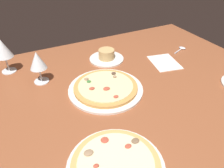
{
  "coord_description": "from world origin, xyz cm",
  "views": [
    {
      "loc": [
        -37.67,
        -68.14,
        60.76
      ],
      "look_at": [
        -2.59,
        0.96,
        7.0
      ],
      "focal_mm": 35.26,
      "sensor_mm": 36.0,
      "label": 1
    }
  ],
  "objects": [
    {
      "name": "dining_table",
      "position": [
        0.0,
        0.0,
        2.0
      ],
      "size": [
        150.0,
        110.0,
        4.0
      ],
      "primitive_type": "cube",
      "color": "brown",
      "rests_on": "ground"
    },
    {
      "name": "spoon",
      "position": [
        51.68,
        18.26,
        4.46
      ],
      "size": [
        10.72,
        6.13,
        1.0
      ],
      "color": "silver",
      "rests_on": "dining_table"
    },
    {
      "name": "wine_glass_far",
      "position": [
        -40.88,
        37.65,
        15.87
      ],
      "size": [
        8.07,
        8.07,
        16.91
      ],
      "color": "silver",
      "rests_on": "dining_table"
    },
    {
      "name": "wine_glass_near",
      "position": [
        -28.56,
        21.26,
        14.46
      ],
      "size": [
        7.43,
        7.43,
        15.01
      ],
      "color": "silver",
      "rests_on": "dining_table"
    },
    {
      "name": "pizza_side",
      "position": [
        -19.16,
        -34.01,
        5.21
      ],
      "size": [
        28.85,
        28.85,
        3.33
      ],
      "color": "silver",
      "rests_on": "dining_table"
    },
    {
      "name": "paper_menu",
      "position": [
        32.98,
        9.94,
        4.15
      ],
      "size": [
        16.32,
        19.44,
        0.3
      ],
      "primitive_type": "cube",
      "rotation": [
        0.0,
        0.0,
        -0.21
      ],
      "color": "white",
      "rests_on": "dining_table"
    },
    {
      "name": "pizza_main",
      "position": [
        -5.19,
        1.93,
        5.17
      ],
      "size": [
        32.32,
        32.32,
        3.27
      ],
      "color": "silver",
      "rests_on": "dining_table"
    },
    {
      "name": "ramekin_on_saucer",
      "position": [
        7.27,
        26.86,
        6.04
      ],
      "size": [
        18.31,
        18.31,
        5.76
      ],
      "color": "silver",
      "rests_on": "dining_table"
    }
  ]
}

